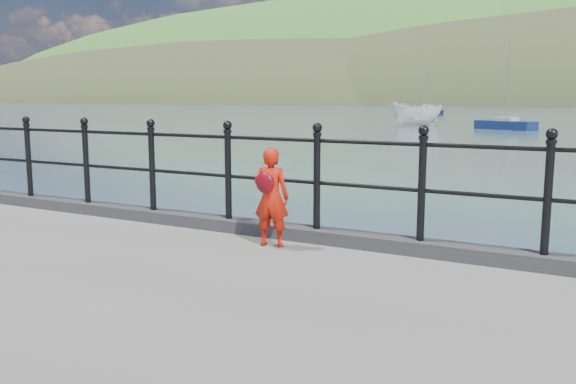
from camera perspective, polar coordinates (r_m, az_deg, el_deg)
The scene contains 7 objects.
ground at distance 7.65m, azimuth -0.99°, elevation -11.19°, with size 600.00×600.00×0.00m, color #2D4251.
kerb at distance 7.23m, azimuth -1.60°, elevation -3.52°, with size 60.00×0.30×0.15m, color #28282B.
railing at distance 7.10m, azimuth -1.63°, elevation 2.39°, with size 18.11×0.11×1.20m.
child at distance 6.64m, azimuth -1.60°, elevation -0.42°, with size 0.44×0.35×1.09m.
launch_white at distance 56.03m, azimuth 11.95°, elevation 7.14°, with size 2.09×5.55×2.14m, color white.
sailboat_left at distance 91.25m, azimuth 12.80°, elevation 7.27°, with size 5.02×2.95×7.01m.
sailboat_port at distance 52.23m, azimuth 19.67°, elevation 5.89°, with size 5.12×3.64×7.32m.
Camera 1 is at (3.57, -6.24, 2.63)m, focal length 38.00 mm.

